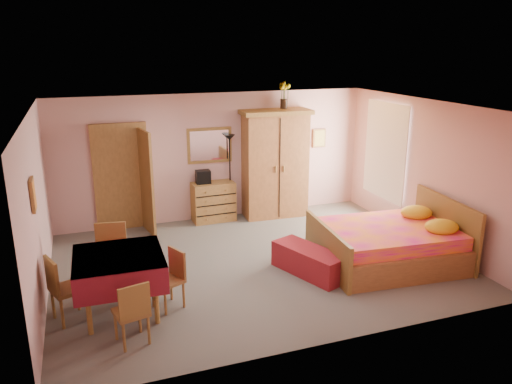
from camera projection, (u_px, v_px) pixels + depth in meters
name	position (u px, v px, depth m)	size (l,w,h in m)	color
floor	(256.00, 263.00, 8.36)	(6.50, 6.50, 0.00)	slate
ceiling	(256.00, 107.00, 7.62)	(6.50, 6.50, 0.00)	brown
wall_back	(215.00, 157.00, 10.25)	(6.50, 0.10, 2.60)	#C69390
wall_front	(330.00, 246.00, 5.73)	(6.50, 0.10, 2.60)	#C69390
wall_left	(37.00, 211.00, 6.94)	(0.10, 5.00, 2.60)	#C69390
wall_right	(425.00, 172.00, 9.04)	(0.10, 5.00, 2.60)	#C69390
doorway	(122.00, 178.00, 9.68)	(1.06, 0.12, 2.15)	#9E6B35
window	(386.00, 151.00, 10.07)	(0.08, 1.40, 1.95)	white
picture_left	(33.00, 195.00, 6.29)	(0.04, 0.32, 0.42)	orange
picture_back	(319.00, 138.00, 10.91)	(0.30, 0.04, 0.40)	#D8BF59
chest_of_drawers	(213.00, 202.00, 10.27)	(0.86, 0.43, 0.81)	olive
wall_mirror	(209.00, 145.00, 10.13)	(0.92, 0.05, 0.73)	white
stereo	(203.00, 177.00, 10.08)	(0.29, 0.21, 0.27)	black
floor_lamp	(230.00, 177.00, 10.32)	(0.23, 0.23, 1.77)	black
wardrobe	(275.00, 164.00, 10.42)	(1.44, 0.74, 2.25)	#A66738
sunflower_vase	(284.00, 95.00, 10.17)	(0.22, 0.22, 0.54)	yellow
bed	(388.00, 234.00, 8.22)	(2.27, 1.79, 1.05)	#D9157A
bench	(309.00, 261.00, 7.93)	(0.47, 1.27, 0.42)	maroon
dining_table	(121.00, 284.00, 6.70)	(1.16, 1.16, 0.85)	maroon
chair_south	(131.00, 311.00, 6.03)	(0.38, 0.38, 0.84)	olive
chair_north	(111.00, 259.00, 7.33)	(0.45, 0.45, 0.99)	brown
chair_west	(68.00, 288.00, 6.53)	(0.42, 0.42, 0.92)	olive
chair_east	(168.00, 280.00, 6.85)	(0.37, 0.37, 0.82)	#A66C38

